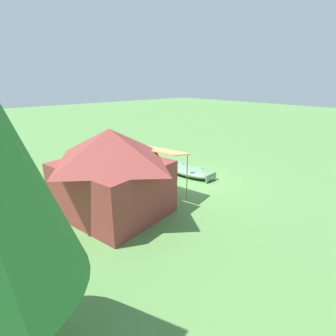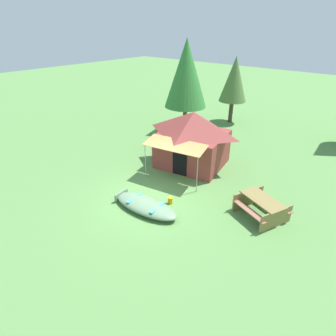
# 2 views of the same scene
# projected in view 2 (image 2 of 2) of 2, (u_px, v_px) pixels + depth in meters

# --- Properties ---
(ground_plane) EXTENTS (80.00, 80.00, 0.00)m
(ground_plane) POSITION_uv_depth(u_px,v_px,m) (150.00, 198.00, 11.98)
(ground_plane) COLOR #578745
(beached_rowboat) EXTENTS (3.03, 1.41, 0.39)m
(beached_rowboat) POSITION_uv_depth(u_px,v_px,m) (146.00, 205.00, 11.14)
(beached_rowboat) COLOR slate
(beached_rowboat) RESTS_ON ground_plane
(canvas_cabin_tent) EXTENTS (3.98, 4.55, 2.85)m
(canvas_cabin_tent) POSITION_uv_depth(u_px,v_px,m) (193.00, 138.00, 14.16)
(canvas_cabin_tent) COLOR brown
(canvas_cabin_tent) RESTS_ON ground_plane
(picnic_table) EXTENTS (2.16, 2.06, 0.79)m
(picnic_table) POSITION_uv_depth(u_px,v_px,m) (262.00, 205.00, 10.64)
(picnic_table) COLOR olive
(picnic_table) RESTS_ON ground_plane
(cooler_box) EXTENTS (0.53, 0.38, 0.35)m
(cooler_box) POSITION_uv_depth(u_px,v_px,m) (188.00, 170.00, 13.86)
(cooler_box) COLOR #2C64B2
(cooler_box) RESTS_ON ground_plane
(fuel_can) EXTENTS (0.26, 0.26, 0.28)m
(fuel_can) POSITION_uv_depth(u_px,v_px,m) (170.00, 200.00, 11.56)
(fuel_can) COLOR #D39A0C
(fuel_can) RESTS_ON ground_plane
(pine_tree_back_left) EXTENTS (2.79, 2.79, 5.95)m
(pine_tree_back_left) POSITION_uv_depth(u_px,v_px,m) (186.00, 74.00, 17.80)
(pine_tree_back_left) COLOR brown
(pine_tree_back_left) RESTS_ON ground_plane
(pine_tree_back_right) EXTENTS (1.96, 1.96, 4.72)m
(pine_tree_back_right) POSITION_uv_depth(u_px,v_px,m) (234.00, 79.00, 19.65)
(pine_tree_back_right) COLOR #443427
(pine_tree_back_right) RESTS_ON ground_plane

